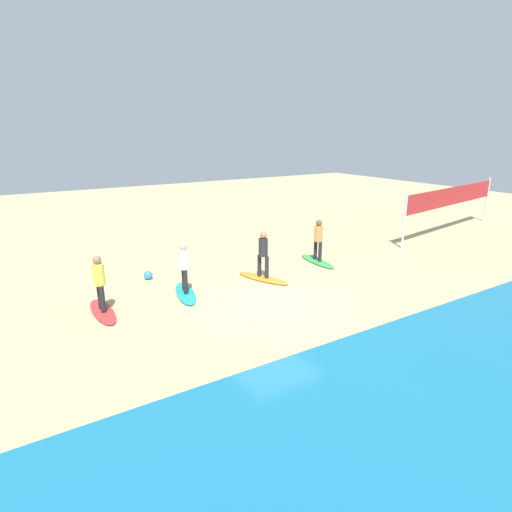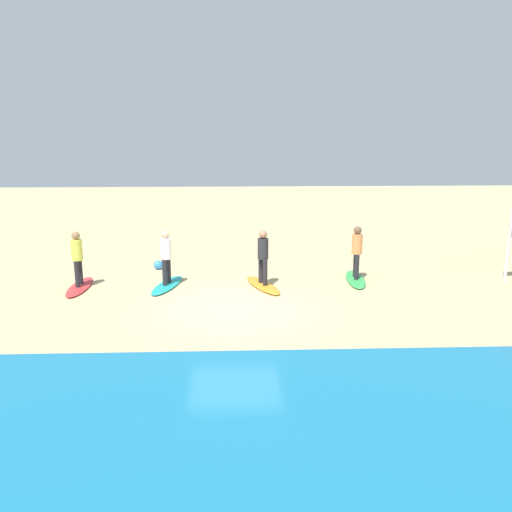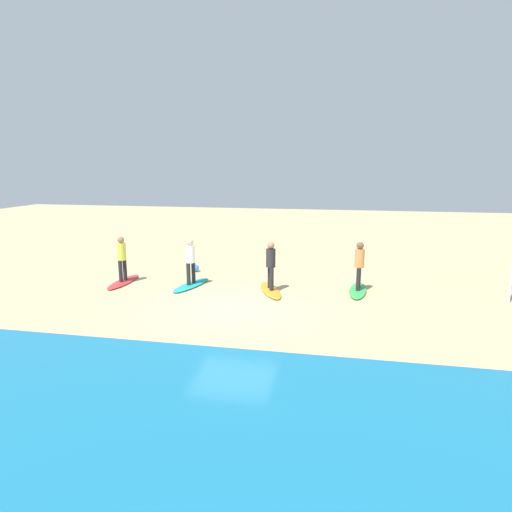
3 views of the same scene
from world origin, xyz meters
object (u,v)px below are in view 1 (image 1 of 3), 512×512
Objects in this scene: surfboard_green at (317,261)px; surfboard_red at (103,312)px; surfer_green at (318,237)px; surfer_orange at (263,251)px; surfboard_orange at (263,278)px; surfer_teal at (184,264)px; surfer_red at (99,279)px; volleyball_net at (452,198)px; beach_ball at (148,275)px; surfboard_teal at (185,293)px.

surfboard_red is (8.44, 0.49, 0.00)m from surfboard_green.
surfer_green is 3.00m from surfer_orange.
surfer_orange is at bearing -111.07° from surfboard_orange.
surfboard_green is at bearing -175.89° from surfer_teal.
surfboard_red is 0.99m from surfer_red.
surfer_orange reaches higher than surfboard_red.
surfer_teal is 14.91m from volleyball_net.
surfboard_red is at bearing 2.78° from volleyball_net.
surfer_red is at bearing 45.91° from beach_ball.
surfer_green is 0.78× the size of surfboard_orange.
volleyball_net reaches higher than surfer_red.
volleyball_net is at bearing 73.24° from surfboard_orange.
volleyball_net reaches higher than surfboard_green.
surfer_green is at bearing 2.25° from volleyball_net.
surfer_orange is 0.78× the size of surfboard_red.
surfboard_teal is 1.00× the size of surfboard_red.
volleyball_net is at bearing 106.95° from surfboard_teal.
volleyball_net reaches higher than beach_ball.
surfboard_green is 6.84× the size of beach_ball.
surfer_red is (8.44, 0.49, 0.99)m from surfboard_green.
surfer_orange is at bearing 4.31° from volleyball_net.
surfboard_orange is at bearing 4.31° from volleyball_net.
surfboard_teal is at bearing -2.52° from surfer_orange.
surfer_green is 3.16m from surfboard_orange.
beach_ball is at bearing -134.09° from surfer_red.
surfboard_orange is 1.00× the size of surfboard_teal.
surfer_teal is at bearing -80.42° from surfboard_green.
surfboard_green is 1.28× the size of surfer_orange.
surfboard_teal is at bearing -113.59° from surfboard_orange.
surfboard_orange is 1.28× the size of surfer_teal.
surfboard_orange is at bearing 179.44° from surfer_red.
volleyball_net is (-9.03, -0.35, 0.75)m from surfer_green.
surfer_orange reaches higher than surfboard_teal.
surfer_orange is 2.90m from surfer_teal.
surfboard_orange and surfboard_teal have the same top height.
beach_ball is at bearing -14.22° from surfer_green.
surfer_green is at bearing -175.89° from surfer_teal.
surfboard_orange is at bearing 89.62° from surfboard_red.
surfer_red is 17.51m from volleyball_net.
surfboard_teal is 1.28× the size of surfer_red.
surfboard_green is 0.99m from surfer_green.
surfer_orange is at bearing 147.82° from beach_ball.
surfer_teal reaches higher than surfboard_green.
volleyball_net is 29.26× the size of beach_ball.
surfboard_teal is 6.84× the size of beach_ball.
beach_ball is at bearing -32.18° from surfer_orange.
beach_ball reaches higher than surfboard_teal.
surfboard_red is 17.58m from volleyball_net.
surfboard_red is at bearing -0.56° from surfer_orange.
surfer_teal and surfer_red have the same top height.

